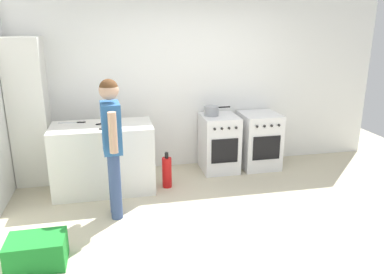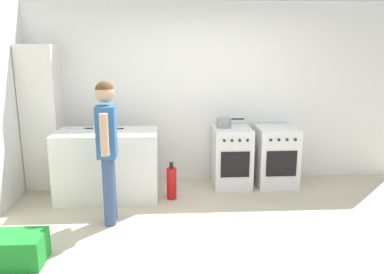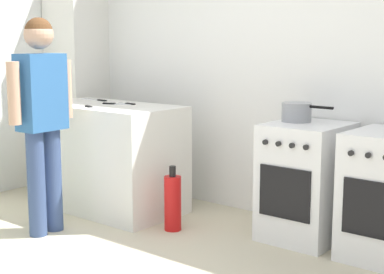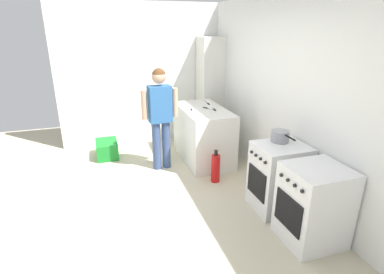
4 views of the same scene
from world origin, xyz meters
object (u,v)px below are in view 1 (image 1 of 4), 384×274
recycling_crate_lower (37,252)px  larder_cabinet (29,113)px  oven_right (259,140)px  knife_paring (110,122)px  knife_chef (110,129)px  person (112,137)px  oven_left (219,143)px  pot (211,111)px  knife_utility (104,123)px  knife_bread (73,123)px  fire_extinguisher (167,172)px

recycling_crate_lower → larder_cabinet: bearing=99.6°
oven_right → knife_paring: knife_paring is taller
knife_chef → recycling_crate_lower: knife_chef is taller
oven_right → person: bearing=-152.9°
oven_left → pot: 0.51m
pot → knife_utility: bearing=-167.2°
knife_chef → knife_bread: (-0.48, 0.44, -0.00)m
fire_extinguisher → larder_cabinet: size_ratio=0.25×
pot → larder_cabinet: size_ratio=0.20×
knife_paring → fire_extinguisher: 1.02m
knife_paring → larder_cabinet: bearing=162.4°
knife_bread → fire_extinguisher: size_ratio=0.70×
oven_right → larder_cabinet: size_ratio=0.42×
pot → fire_extinguisher: bearing=-145.6°
oven_right → recycling_crate_lower: size_ratio=1.63×
pot → recycling_crate_lower: 3.06m
person → recycling_crate_lower: bearing=-131.6°
knife_bread → knife_utility: (0.41, -0.13, 0.00)m
knife_paring → recycling_crate_lower: bearing=-112.6°
person → fire_extinguisher: bearing=43.1°
pot → person: bearing=-141.2°
knife_utility → pot: bearing=12.8°
person → oven_left: bearing=35.8°
pot → knife_chef: (-1.47, -0.66, -0.02)m
fire_extinguisher → oven_left: bearing=28.8°
knife_utility → larder_cabinet: (-0.99, 0.41, 0.10)m
fire_extinguisher → larder_cabinet: (-1.78, 0.58, 0.78)m
oven_right → person: person is taller
person → pot: bearing=38.8°
knife_chef → larder_cabinet: larder_cabinet is taller
person → knife_paring: bearing=91.1°
knife_bread → recycling_crate_lower: knife_bread is taller
person → larder_cabinet: size_ratio=0.80×
oven_left → knife_chef: size_ratio=2.80×
knife_chef → knife_paring: size_ratio=1.43×
recycling_crate_lower → oven_right: bearing=33.6°
fire_extinguisher → knife_bread: bearing=166.1°
knife_paring → fire_extinguisher: (0.71, -0.24, -0.69)m
oven_left → knife_utility: (-1.66, -0.31, 0.48)m
knife_chef → fire_extinguisher: 1.01m
knife_utility → knife_paring: bearing=45.2°
knife_bread → knife_utility: 0.43m
knife_paring → fire_extinguisher: size_ratio=0.42×
oven_left → larder_cabinet: size_ratio=0.42×
knife_utility → larder_cabinet: bearing=157.4°
pot → knife_bread: bearing=-173.5°
oven_left → knife_utility: knife_utility is taller
knife_bread → larder_cabinet: (-0.58, 0.28, 0.10)m
knife_paring → knife_utility: (-0.08, -0.08, -0.00)m
knife_bread → oven_left: bearing=5.0°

